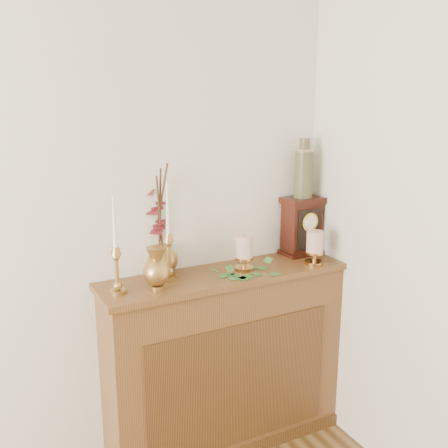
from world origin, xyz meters
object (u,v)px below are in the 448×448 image
candlestick_center (169,249)px  mantel_clock (302,227)px  bud_vase (156,269)px  ginger_jar (158,224)px  candlestick_left (116,263)px  ceramic_vase (304,171)px

candlestick_center → mantel_clock: size_ratio=1.47×
bud_vase → mantel_clock: bearing=9.4°
bud_vase → mantel_clock: 0.88m
bud_vase → ginger_jar: ginger_jar is taller
candlestick_left → candlestick_center: (0.26, 0.06, 0.01)m
candlestick_left → bud_vase: 0.17m
mantel_clock → ginger_jar: bearing=172.9°
ginger_jar → mantel_clock: (0.77, -0.08, -0.09)m
ginger_jar → ceramic_vase: bearing=-5.4°
candlestick_center → mantel_clock: (0.77, 0.04, 0.00)m
ceramic_vase → candlestick_center: bearing=-176.7°
candlestick_center → ceramic_vase: 0.82m
ceramic_vase → mantel_clock: bearing=-88.5°
ginger_jar → ceramic_vase: 0.80m
ginger_jar → candlestick_left: bearing=-144.6°
candlestick_center → mantel_clock: bearing=3.1°
candlestick_left → ceramic_vase: 1.08m
candlestick_center → bud_vase: size_ratio=2.31×
candlestick_left → candlestick_center: size_ratio=0.95×
mantel_clock → candlestick_center: bearing=-178.4°
mantel_clock → ceramic_vase: ceramic_vase is taller
bud_vase → ceramic_vase: 0.94m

